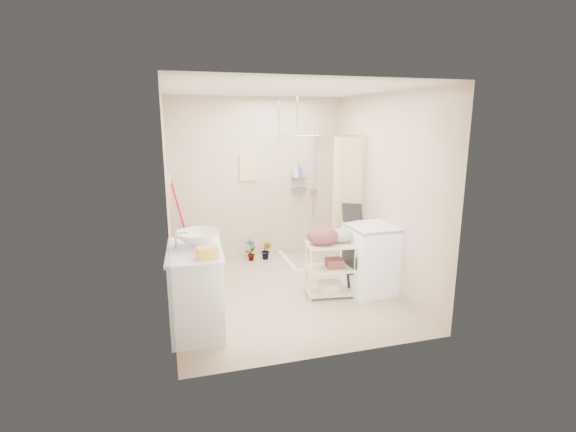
{
  "coord_description": "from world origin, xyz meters",
  "views": [
    {
      "loc": [
        -1.36,
        -5.0,
        2.24
      ],
      "look_at": [
        0.13,
        0.25,
        0.98
      ],
      "focal_mm": 26.0,
      "sensor_mm": 36.0,
      "label": 1
    }
  ],
  "objects_px": {
    "vanity": "(196,289)",
    "washing_machine": "(371,258)",
    "toilet": "(199,261)",
    "laundry_rack": "(330,264)"
  },
  "relations": [
    {
      "from": "vanity",
      "to": "washing_machine",
      "type": "height_order",
      "value": "vanity"
    },
    {
      "from": "vanity",
      "to": "toilet",
      "type": "distance_m",
      "value": 1.31
    },
    {
      "from": "vanity",
      "to": "washing_machine",
      "type": "distance_m",
      "value": 2.33
    },
    {
      "from": "toilet",
      "to": "laundry_rack",
      "type": "height_order",
      "value": "laundry_rack"
    },
    {
      "from": "washing_machine",
      "to": "laundry_rack",
      "type": "bearing_deg",
      "value": 177.93
    },
    {
      "from": "washing_machine",
      "to": "laundry_rack",
      "type": "xyz_separation_m",
      "value": [
        -0.58,
        0.0,
        -0.03
      ]
    },
    {
      "from": "vanity",
      "to": "laundry_rack",
      "type": "relative_size",
      "value": 1.22
    },
    {
      "from": "toilet",
      "to": "washing_machine",
      "type": "distance_m",
      "value": 2.36
    },
    {
      "from": "toilet",
      "to": "vanity",
      "type": "bearing_deg",
      "value": 171.66
    },
    {
      "from": "laundry_rack",
      "to": "toilet",
      "type": "bearing_deg",
      "value": 158.36
    }
  ]
}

